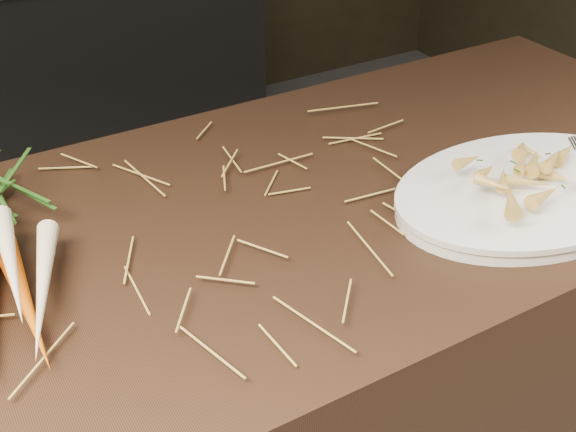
# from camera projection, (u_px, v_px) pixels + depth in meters

# --- Properties ---
(back_counter) EXTENTS (1.82, 0.62, 0.84)m
(back_counter) POSITION_uv_depth(u_px,v_px,m) (12.00, 79.00, 2.65)
(back_counter) COLOR black
(back_counter) RESTS_ON ground
(straw_bedding) EXTENTS (1.40, 0.60, 0.02)m
(straw_bedding) POSITION_uv_depth(u_px,v_px,m) (32.00, 281.00, 0.91)
(straw_bedding) COLOR #B08E3F
(straw_bedding) RESTS_ON main_counter
(serving_platter) EXTENTS (0.45, 0.31, 0.02)m
(serving_platter) POSITION_uv_depth(u_px,v_px,m) (528.00, 194.00, 1.08)
(serving_platter) COLOR white
(serving_platter) RESTS_ON main_counter
(roasted_veg_heap) EXTENTS (0.22, 0.16, 0.05)m
(roasted_veg_heap) POSITION_uv_depth(u_px,v_px,m) (532.00, 173.00, 1.06)
(roasted_veg_heap) COLOR #AE8132
(roasted_veg_heap) RESTS_ON serving_platter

